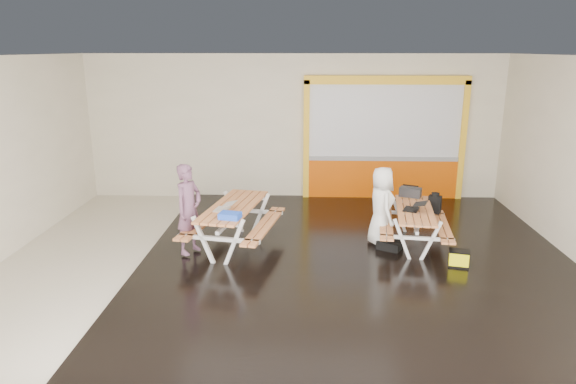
{
  "coord_description": "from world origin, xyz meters",
  "views": [
    {
      "loc": [
        0.35,
        -8.49,
        3.62
      ],
      "look_at": [
        0.0,
        0.9,
        1.0
      ],
      "focal_mm": 32.27,
      "sensor_mm": 36.0,
      "label": 1
    }
  ],
  "objects_px": {
    "blue_pouch": "(230,216)",
    "laptop_left": "(225,207)",
    "laptop_right": "(414,207)",
    "backpack": "(435,203)",
    "picnic_table_right": "(414,218)",
    "person_right": "(381,206)",
    "picnic_table_left": "(234,216)",
    "dark_case": "(390,245)",
    "person_left": "(189,209)",
    "toolbox": "(410,192)",
    "fluke_bag": "(459,259)"
  },
  "relations": [
    {
      "from": "blue_pouch",
      "to": "laptop_left",
      "type": "bearing_deg",
      "value": 109.51
    },
    {
      "from": "laptop_right",
      "to": "backpack",
      "type": "height_order",
      "value": "laptop_right"
    },
    {
      "from": "picnic_table_right",
      "to": "person_right",
      "type": "xyz_separation_m",
      "value": [
        -0.62,
        0.03,
        0.21
      ]
    },
    {
      "from": "picnic_table_left",
      "to": "dark_case",
      "type": "relative_size",
      "value": 5.68
    },
    {
      "from": "picnic_table_left",
      "to": "person_right",
      "type": "xyz_separation_m",
      "value": [
        2.73,
        0.25,
        0.13
      ]
    },
    {
      "from": "person_left",
      "to": "blue_pouch",
      "type": "distance_m",
      "value": 0.88
    },
    {
      "from": "dark_case",
      "to": "person_left",
      "type": "bearing_deg",
      "value": -174.32
    },
    {
      "from": "person_left",
      "to": "toolbox",
      "type": "xyz_separation_m",
      "value": [
        4.14,
        1.43,
        -0.05
      ]
    },
    {
      "from": "laptop_left",
      "to": "blue_pouch",
      "type": "relative_size",
      "value": 1.21
    },
    {
      "from": "picnic_table_right",
      "to": "laptop_right",
      "type": "distance_m",
      "value": 0.24
    },
    {
      "from": "laptop_left",
      "to": "toolbox",
      "type": "height_order",
      "value": "laptop_left"
    },
    {
      "from": "backpack",
      "to": "person_left",
      "type": "bearing_deg",
      "value": -165.26
    },
    {
      "from": "laptop_left",
      "to": "laptop_right",
      "type": "xyz_separation_m",
      "value": [
        3.43,
        0.45,
        -0.1
      ]
    },
    {
      "from": "laptop_right",
      "to": "picnic_table_right",
      "type": "bearing_deg",
      "value": 68.9
    },
    {
      "from": "picnic_table_left",
      "to": "fluke_bag",
      "type": "height_order",
      "value": "picnic_table_left"
    },
    {
      "from": "person_right",
      "to": "blue_pouch",
      "type": "relative_size",
      "value": 4.27
    },
    {
      "from": "person_right",
      "to": "backpack",
      "type": "bearing_deg",
      "value": -74.8
    },
    {
      "from": "picnic_table_right",
      "to": "fluke_bag",
      "type": "bearing_deg",
      "value": -59.77
    },
    {
      "from": "backpack",
      "to": "fluke_bag",
      "type": "height_order",
      "value": "backpack"
    },
    {
      "from": "fluke_bag",
      "to": "person_right",
      "type": "bearing_deg",
      "value": 139.48
    },
    {
      "from": "picnic_table_left",
      "to": "backpack",
      "type": "bearing_deg",
      "value": 12.17
    },
    {
      "from": "picnic_table_left",
      "to": "laptop_left",
      "type": "bearing_deg",
      "value": -111.01
    },
    {
      "from": "laptop_right",
      "to": "backpack",
      "type": "distance_m",
      "value": 0.87
    },
    {
      "from": "person_right",
      "to": "laptop_left",
      "type": "relative_size",
      "value": 3.54
    },
    {
      "from": "picnic_table_right",
      "to": "laptop_right",
      "type": "xyz_separation_m",
      "value": [
        -0.03,
        -0.07,
        0.23
      ]
    },
    {
      "from": "person_right",
      "to": "blue_pouch",
      "type": "height_order",
      "value": "person_right"
    },
    {
      "from": "picnic_table_right",
      "to": "laptop_right",
      "type": "bearing_deg",
      "value": -111.1
    },
    {
      "from": "picnic_table_left",
      "to": "person_left",
      "type": "relative_size",
      "value": 1.47
    },
    {
      "from": "toolbox",
      "to": "dark_case",
      "type": "height_order",
      "value": "toolbox"
    },
    {
      "from": "blue_pouch",
      "to": "laptop_right",
      "type": "bearing_deg",
      "value": 15.66
    },
    {
      "from": "picnic_table_right",
      "to": "backpack",
      "type": "distance_m",
      "value": 0.8
    },
    {
      "from": "laptop_right",
      "to": "fluke_bag",
      "type": "distance_m",
      "value": 1.26
    },
    {
      "from": "laptop_left",
      "to": "person_left",
      "type": "bearing_deg",
      "value": -172.49
    },
    {
      "from": "picnic_table_right",
      "to": "laptop_right",
      "type": "relative_size",
      "value": 4.0
    },
    {
      "from": "picnic_table_left",
      "to": "backpack",
      "type": "xyz_separation_m",
      "value": [
        3.85,
        0.83,
        0.04
      ]
    },
    {
      "from": "person_left",
      "to": "laptop_right",
      "type": "relative_size",
      "value": 3.22
    },
    {
      "from": "person_right",
      "to": "dark_case",
      "type": "height_order",
      "value": "person_right"
    },
    {
      "from": "laptop_left",
      "to": "picnic_table_right",
      "type": "bearing_deg",
      "value": 8.48
    },
    {
      "from": "backpack",
      "to": "laptop_right",
      "type": "bearing_deg",
      "value": -128.39
    },
    {
      "from": "toolbox",
      "to": "blue_pouch",
      "type": "bearing_deg",
      "value": -151.58
    },
    {
      "from": "laptop_left",
      "to": "fluke_bag",
      "type": "height_order",
      "value": "laptop_left"
    },
    {
      "from": "laptop_left",
      "to": "dark_case",
      "type": "distance_m",
      "value": 3.1
    },
    {
      "from": "dark_case",
      "to": "fluke_bag",
      "type": "xyz_separation_m",
      "value": [
        1.05,
        -0.75,
        0.06
      ]
    },
    {
      "from": "picnic_table_left",
      "to": "person_right",
      "type": "height_order",
      "value": "person_right"
    },
    {
      "from": "person_right",
      "to": "fluke_bag",
      "type": "distance_m",
      "value": 1.68
    },
    {
      "from": "picnic_table_left",
      "to": "blue_pouch",
      "type": "xyz_separation_m",
      "value": [
        0.05,
        -0.76,
        0.25
      ]
    },
    {
      "from": "dark_case",
      "to": "laptop_left",
      "type": "bearing_deg",
      "value": -174.7
    },
    {
      "from": "picnic_table_left",
      "to": "person_right",
      "type": "relative_size",
      "value": 1.59
    },
    {
      "from": "laptop_right",
      "to": "toolbox",
      "type": "relative_size",
      "value": 1.08
    },
    {
      "from": "person_left",
      "to": "fluke_bag",
      "type": "bearing_deg",
      "value": -67.11
    }
  ]
}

